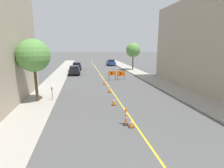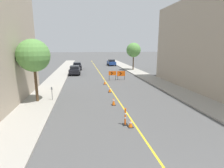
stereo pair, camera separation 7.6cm
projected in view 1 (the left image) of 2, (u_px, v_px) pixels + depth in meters
name	position (u px, v px, depth m)	size (l,w,h in m)	color
lane_stripe	(100.00, 73.00, 32.93)	(0.12, 60.18, 0.01)	gold
sidewalk_left	(60.00, 74.00, 31.71)	(2.94, 60.18, 0.14)	#9E998E
sidewalk_right	(136.00, 72.00, 34.13)	(2.94, 60.18, 0.14)	#9E998E
traffic_cone_second	(131.00, 124.00, 11.00)	(0.34, 0.34, 0.49)	black
traffic_cone_third	(114.00, 101.00, 15.09)	(0.34, 0.34, 0.67)	black
traffic_cone_fourth	(110.00, 90.00, 19.34)	(0.38, 0.38, 0.60)	black
traffic_cone_fifth	(105.00, 82.00, 23.30)	(0.37, 0.37, 0.64)	black
delineator_post_front	(126.00, 118.00, 11.27)	(0.34, 0.34, 1.16)	black
arrow_barricade_primary	(112.00, 74.00, 25.93)	(1.14, 0.09, 1.38)	#EF560C
arrow_barricade_secondary	(121.00, 74.00, 26.33)	(1.23, 0.12, 1.34)	#EF560C
parked_car_curb_near	(74.00, 70.00, 31.40)	(1.95, 4.36, 1.59)	black
parked_car_curb_mid	(77.00, 66.00, 37.94)	(1.93, 4.31, 1.59)	black
parked_car_curb_far	(111.00, 62.00, 46.16)	(1.94, 4.33, 1.59)	navy
parking_meter_near_curb	(52.00, 91.00, 15.95)	(0.12, 0.11, 1.23)	#4C4C51
street_tree_left_near	(33.00, 56.00, 14.93)	(2.80, 2.80, 5.49)	#4C3823
street_tree_right_near	(133.00, 50.00, 36.13)	(2.95, 2.95, 5.56)	#4C3823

